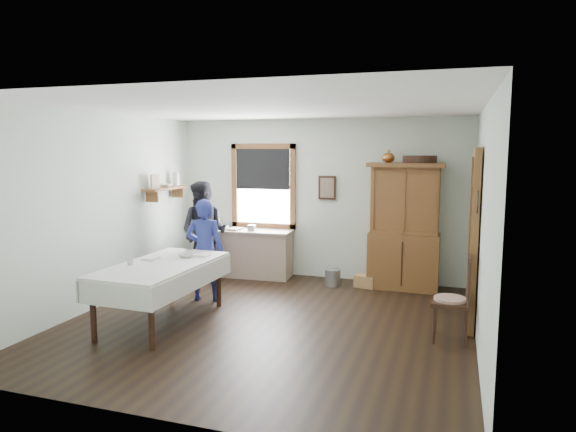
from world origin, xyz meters
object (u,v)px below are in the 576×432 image
Objects in this scene: work_counter at (251,253)px; dining_table at (162,293)px; figure_dark at (204,236)px; spindle_chair at (451,298)px; woman_blue at (205,254)px; wicker_basket at (366,281)px; china_hutch at (404,226)px; pail at (333,277)px.

dining_table is (-0.17, -2.57, -0.02)m from work_counter.
dining_table is at bearing -79.12° from figure_dark.
woman_blue is at bearing 173.10° from spindle_chair.
wicker_basket is at bearing 125.70° from spindle_chair.
figure_dark is at bearing 101.88° from dining_table.
wicker_basket is at bearing 48.66° from dining_table.
china_hutch reaches higher than spindle_chair.
china_hutch is 7.39× the size of pail.
china_hutch is 1.44× the size of woman_blue.
work_counter is 4.35× the size of wicker_basket.
china_hutch is 3.12m from woman_blue.
dining_table reaches higher than wicker_basket.
dining_table is 1.91× the size of spindle_chair.
woman_blue reaches higher than wicker_basket.
pail is 0.17× the size of figure_dark.
spindle_chair is (3.49, 0.49, 0.12)m from dining_table.
pail is 0.82× the size of wicker_basket.
dining_table is 1.09m from woman_blue.
spindle_chair is at bearing -46.23° from pail.
figure_dark reaches higher than work_counter.
spindle_chair is 0.65× the size of figure_dark.
spindle_chair is 3.74× the size of pail.
china_hutch is 1.41m from pail.
wicker_basket is 0.21× the size of figure_dark.
spindle_chair reaches higher than work_counter.
work_counter is at bearing 86.26° from dining_table.
figure_dark is (-2.60, -0.51, 0.68)m from wicker_basket.
wicker_basket is 2.62m from woman_blue.
work_counter is at bearing -109.23° from woman_blue.
dining_table is 2.05m from figure_dark.
woman_blue is 1.04m from figure_dark.
woman_blue is (-2.68, -1.56, -0.30)m from china_hutch.
pail is at bearing -172.17° from wicker_basket.
dining_table is 1.24× the size of figure_dark.
woman_blue is at bearing -63.27° from figure_dark.
work_counter is at bearing 45.10° from figure_dark.
wicker_basket is (-0.57, -0.12, -0.90)m from china_hutch.
wicker_basket is at bearing -161.38° from woman_blue.
china_hutch is at bearing 12.10° from wicker_basket.
dining_table is at bearing 70.68° from woman_blue.
woman_blue is at bearing -145.86° from wicker_basket.
china_hutch is at bearing 43.39° from dining_table.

